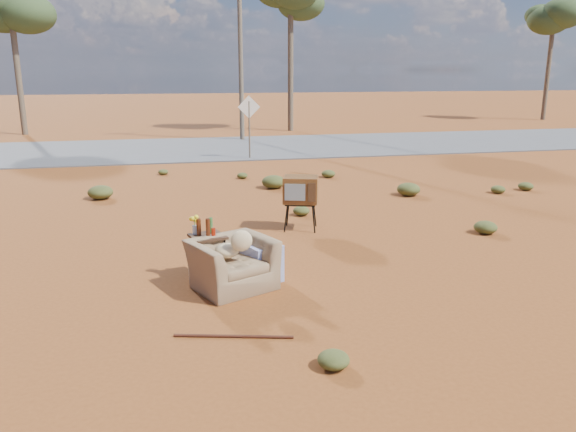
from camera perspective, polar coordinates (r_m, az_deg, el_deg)
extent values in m
plane|color=brown|center=(8.19, -1.57, -7.16)|extent=(140.00, 140.00, 0.00)
cube|color=#565659|center=(22.71, -8.82, 6.81)|extent=(140.00, 7.00, 0.04)
imported|color=#7E6244|center=(8.02, -5.71, -4.05)|extent=(1.29, 1.09, 0.96)
ellipsoid|color=tan|center=(8.02, -6.23, -3.50)|extent=(0.35, 0.35, 0.20)
ellipsoid|color=tan|center=(7.82, -4.75, -2.53)|extent=(0.30, 0.15, 0.30)
cube|color=navy|center=(8.42, -3.05, -4.51)|extent=(0.71, 0.84, 0.56)
cube|color=black|center=(10.91, 1.29, 1.32)|extent=(0.69, 0.60, 0.03)
cylinder|color=black|center=(10.80, -0.22, -0.26)|extent=(0.03, 0.03, 0.53)
cylinder|color=black|center=(10.76, 2.62, -0.33)|extent=(0.03, 0.03, 0.53)
cylinder|color=black|center=(11.20, -0.01, 0.28)|extent=(0.03, 0.03, 0.53)
cylinder|color=black|center=(11.16, 2.72, 0.22)|extent=(0.03, 0.03, 0.53)
cube|color=brown|center=(10.85, 1.29, 2.71)|extent=(0.78, 0.68, 0.51)
cube|color=slate|center=(10.60, 0.71, 2.42)|extent=(0.38, 0.14, 0.32)
cube|color=#472D19|center=(10.58, 2.42, 2.39)|extent=(0.15, 0.06, 0.36)
cube|color=#3A2215|center=(8.34, -8.17, -2.08)|extent=(0.59, 0.59, 0.04)
cylinder|color=black|center=(8.21, -8.83, -4.80)|extent=(0.02, 0.02, 0.66)
cylinder|color=black|center=(8.34, -6.40, -4.40)|extent=(0.02, 0.02, 0.66)
cylinder|color=black|center=(8.55, -9.73, -4.05)|extent=(0.02, 0.02, 0.66)
cylinder|color=black|center=(8.68, -7.38, -3.68)|extent=(0.02, 0.02, 0.66)
cylinder|color=#461B0B|center=(8.31, -9.05, -1.16)|extent=(0.07, 0.07, 0.25)
cylinder|color=#461B0B|center=(8.23, -8.14, -1.22)|extent=(0.06, 0.06, 0.26)
cylinder|color=#326129|center=(8.42, -7.84, -0.96)|extent=(0.06, 0.06, 0.23)
cylinder|color=red|center=(8.26, -7.58, -1.65)|extent=(0.06, 0.06, 0.12)
cylinder|color=silver|center=(8.40, -9.44, -1.41)|extent=(0.08, 0.08, 0.13)
ellipsoid|color=yellow|center=(8.36, -9.49, -0.38)|extent=(0.15, 0.15, 0.11)
cylinder|color=#491F13|center=(6.74, -5.56, -12.06)|extent=(1.37, 0.39, 0.04)
cylinder|color=brown|center=(19.79, -3.95, 8.68)|extent=(0.06, 0.06, 2.00)
cube|color=silver|center=(19.72, -3.99, 10.99)|extent=(0.78, 0.04, 0.78)
cylinder|color=brown|center=(30.19, -25.76, 13.15)|extent=(0.28, 0.28, 6.00)
ellipsoid|color=#394E28|center=(30.29, -26.31, 17.85)|extent=(3.20, 3.20, 2.20)
cylinder|color=brown|center=(29.19, 0.26, 15.53)|extent=(0.28, 0.28, 7.00)
cylinder|color=brown|center=(39.23, 24.95, 13.62)|extent=(0.28, 0.28, 6.50)
ellipsoid|color=#394E28|center=(39.34, 25.40, 17.60)|extent=(3.20, 3.20, 2.20)
cylinder|color=brown|center=(25.22, -4.86, 16.76)|extent=(0.20, 0.20, 8.00)
ellipsoid|color=#454A20|center=(11.38, 19.43, -1.08)|extent=(0.44, 0.44, 0.24)
ellipsoid|color=#454A20|center=(14.35, -18.52, 2.31)|extent=(0.60, 0.60, 0.33)
ellipsoid|color=#454A20|center=(15.22, 20.55, 2.55)|extent=(0.36, 0.36, 0.20)
ellipsoid|color=#454A20|center=(16.41, 4.12, 4.30)|extent=(0.40, 0.40, 0.22)
ellipsoid|color=#454A20|center=(17.22, -12.57, 4.39)|extent=(0.30, 0.30, 0.17)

